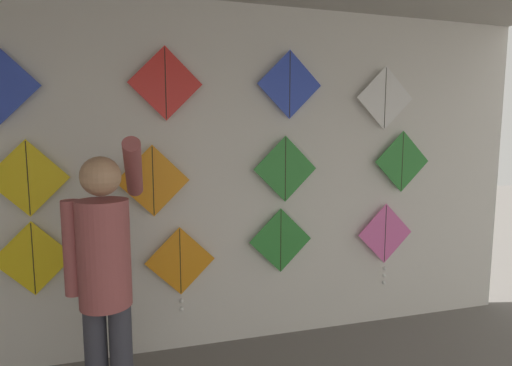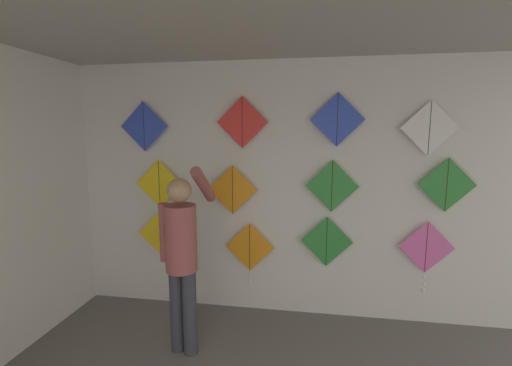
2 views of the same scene
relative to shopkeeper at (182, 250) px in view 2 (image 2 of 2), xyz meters
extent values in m
cube|color=silver|center=(0.87, 0.90, 0.41)|extent=(5.56, 0.06, 2.80)
cylinder|color=#383842|center=(-0.07, 0.00, -0.59)|extent=(0.13, 0.13, 0.81)
cylinder|color=#383842|center=(0.07, -0.03, -0.59)|extent=(0.13, 0.13, 0.81)
cylinder|color=#9E4C4C|center=(0.00, -0.01, 0.12)|extent=(0.29, 0.29, 0.60)
sphere|color=tan|center=(0.00, -0.01, 0.55)|extent=(0.22, 0.22, 0.22)
cylinder|color=#9E4C4C|center=(-0.17, 0.03, 0.15)|extent=(0.10, 0.10, 0.54)
cylinder|color=#9E4C4C|center=(0.17, 0.17, 0.57)|extent=(0.10, 0.50, 0.39)
cube|color=yellow|center=(-0.57, 0.81, -0.12)|extent=(0.55, 0.01, 0.55)
cylinder|color=black|center=(-0.57, 0.81, -0.12)|extent=(0.01, 0.01, 0.53)
cube|color=orange|center=(0.48, 0.81, -0.23)|extent=(0.55, 0.01, 0.55)
cylinder|color=black|center=(0.48, 0.81, -0.23)|extent=(0.01, 0.01, 0.53)
sphere|color=white|center=(0.48, 0.80, -0.55)|extent=(0.04, 0.04, 0.04)
sphere|color=white|center=(0.48, 0.80, -0.62)|extent=(0.04, 0.04, 0.04)
cube|color=#338C38|center=(1.33, 0.81, -0.12)|extent=(0.55, 0.01, 0.55)
cylinder|color=black|center=(1.33, 0.81, -0.12)|extent=(0.01, 0.01, 0.53)
cube|color=pink|center=(2.34, 0.81, -0.13)|extent=(0.55, 0.01, 0.55)
cylinder|color=black|center=(2.34, 0.81, -0.13)|extent=(0.01, 0.01, 0.53)
sphere|color=white|center=(2.34, 0.80, -0.45)|extent=(0.04, 0.04, 0.04)
sphere|color=white|center=(2.34, 0.80, -0.52)|extent=(0.04, 0.04, 0.04)
sphere|color=white|center=(2.34, 0.80, -0.59)|extent=(0.04, 0.04, 0.04)
cube|color=yellow|center=(-0.57, 0.81, 0.47)|extent=(0.55, 0.01, 0.55)
cylinder|color=black|center=(-0.57, 0.81, 0.47)|extent=(0.01, 0.01, 0.53)
cube|color=orange|center=(0.29, 0.81, 0.42)|extent=(0.55, 0.01, 0.55)
cylinder|color=black|center=(0.29, 0.81, 0.42)|extent=(0.01, 0.01, 0.53)
cube|color=#338C38|center=(1.36, 0.81, 0.49)|extent=(0.55, 0.01, 0.55)
cylinder|color=black|center=(1.36, 0.81, 0.49)|extent=(0.01, 0.01, 0.53)
cube|color=#338C38|center=(2.49, 0.81, 0.53)|extent=(0.55, 0.01, 0.55)
cylinder|color=black|center=(2.49, 0.81, 0.53)|extent=(0.01, 0.01, 0.53)
cube|color=blue|center=(-0.72, 0.81, 1.12)|extent=(0.55, 0.01, 0.55)
cylinder|color=black|center=(-0.72, 0.81, 1.12)|extent=(0.01, 0.01, 0.53)
cube|color=red|center=(0.40, 0.81, 1.16)|extent=(0.55, 0.01, 0.55)
cylinder|color=black|center=(0.40, 0.81, 1.16)|extent=(0.01, 0.01, 0.53)
cube|color=blue|center=(1.39, 0.81, 1.18)|extent=(0.55, 0.01, 0.55)
cylinder|color=black|center=(1.39, 0.81, 1.18)|extent=(0.01, 0.01, 0.53)
cube|color=white|center=(2.29, 0.81, 1.10)|extent=(0.55, 0.01, 0.55)
cylinder|color=black|center=(2.29, 0.81, 1.10)|extent=(0.01, 0.01, 0.53)
camera|label=1|loc=(0.24, -2.32, 0.77)|focal=28.00mm
camera|label=2|loc=(1.13, -2.82, 1.07)|focal=24.00mm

